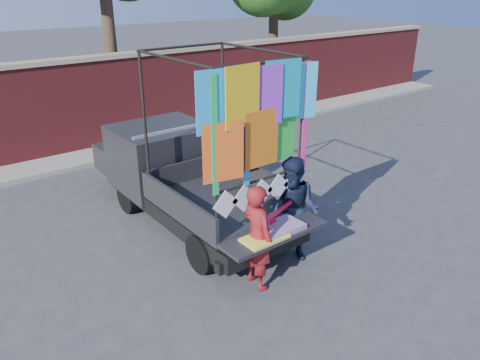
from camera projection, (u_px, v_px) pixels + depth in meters
ground at (258, 246)px, 8.56m from camera, size 90.00×90.00×0.00m
brick_wall at (100, 102)px, 13.13m from camera, size 30.00×0.45×2.61m
curb at (115, 151)px, 13.12m from camera, size 30.00×1.20×0.12m
pickup_truck at (176, 173)px, 9.51m from camera, size 2.17×5.46×3.44m
woman at (257, 237)px, 7.15m from camera, size 0.44×0.64×1.72m
man at (294, 210)px, 7.88m from camera, size 1.01×1.10×1.84m
streamer_bundle at (272, 225)px, 7.45m from camera, size 0.91×0.34×0.65m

